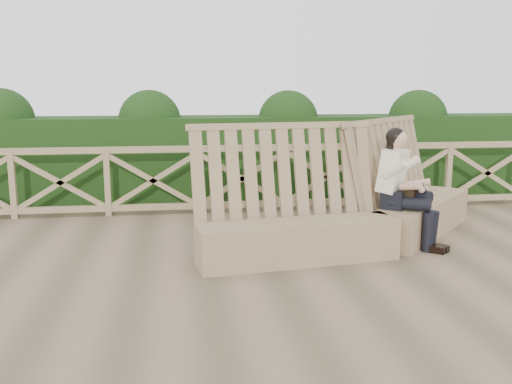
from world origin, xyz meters
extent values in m
plane|color=brown|center=(0.00, 0.00, 0.00)|extent=(60.00, 60.00, 0.00)
cube|color=#8B6F4F|center=(0.33, 0.69, 0.24)|extent=(2.42, 0.82, 0.49)
cube|color=#8B6F4F|center=(0.30, 0.96, 0.82)|extent=(2.41, 0.78, 1.60)
cube|color=#8B6F4F|center=(2.33, 1.72, 0.24)|extent=(2.00, 2.07, 0.49)
cube|color=#8B6F4F|center=(2.13, 1.90, 0.82)|extent=(1.96, 2.03, 1.60)
cube|color=black|center=(1.74, 1.25, 0.60)|extent=(0.46, 0.48, 0.24)
cube|color=beige|center=(1.70, 1.29, 0.97)|extent=(0.51, 0.53, 0.56)
sphere|color=tan|center=(1.74, 1.25, 1.38)|extent=(0.32, 0.32, 0.23)
sphere|color=black|center=(1.71, 1.28, 1.40)|extent=(0.35, 0.35, 0.25)
cylinder|color=black|center=(1.84, 1.03, 0.58)|extent=(0.48, 0.44, 0.16)
cylinder|color=black|center=(1.94, 1.18, 0.66)|extent=(0.48, 0.45, 0.18)
cylinder|color=black|center=(2.02, 0.87, 0.24)|extent=(0.18, 0.18, 0.49)
cylinder|color=black|center=(2.12, 0.95, 0.24)|extent=(0.18, 0.18, 0.49)
cube|color=black|center=(2.09, 0.81, 0.04)|extent=(0.26, 0.24, 0.09)
cube|color=black|center=(2.18, 0.87, 0.04)|extent=(0.26, 0.24, 0.09)
cube|color=black|center=(1.90, 1.14, 0.71)|extent=(0.26, 0.28, 0.16)
cube|color=black|center=(2.01, 1.01, 0.78)|extent=(0.12, 0.12, 0.13)
cube|color=#846B4C|center=(0.00, 3.50, 1.05)|extent=(10.10, 0.07, 0.10)
cube|color=#846B4C|center=(0.00, 3.50, 0.12)|extent=(10.10, 0.07, 0.10)
cube|color=black|center=(0.00, 4.70, 0.75)|extent=(12.00, 1.20, 1.50)
camera|label=1|loc=(-1.05, -5.63, 2.03)|focal=40.00mm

